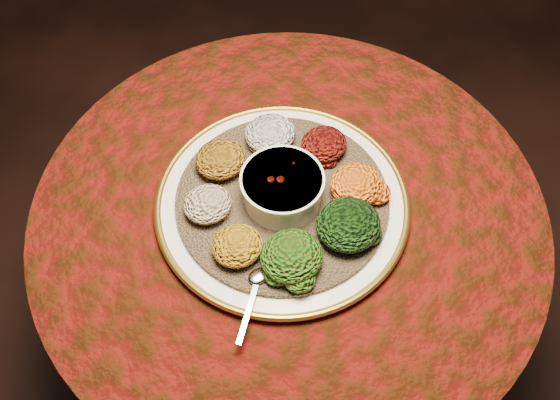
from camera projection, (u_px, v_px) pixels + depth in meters
table at (288, 255)px, 1.31m from camera, size 0.96×0.96×0.73m
platter at (282, 203)px, 1.15m from camera, size 0.53×0.53×0.02m
injera at (282, 200)px, 1.14m from camera, size 0.45×0.45×0.01m
stew_bowl at (282, 187)px, 1.10m from camera, size 0.15×0.15×0.06m
spoon at (257, 282)px, 1.04m from camera, size 0.11×0.10×0.01m
portion_ayib at (270, 134)px, 1.19m from camera, size 0.10×0.09×0.05m
portion_kitfo at (324, 144)px, 1.18m from camera, size 0.09×0.08×0.04m
portion_tikil at (357, 185)px, 1.12m from camera, size 0.10×0.09×0.05m
portion_gomen at (348, 225)px, 1.07m from camera, size 0.11×0.11×0.06m
portion_mixveg at (292, 256)px, 1.04m from camera, size 0.11×0.10×0.05m
portion_kik at (237, 246)px, 1.05m from camera, size 0.09×0.08×0.04m
portion_timatim at (208, 204)px, 1.10m from camera, size 0.09×0.08×0.04m
portion_shiro at (221, 159)px, 1.16m from camera, size 0.10×0.09×0.05m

